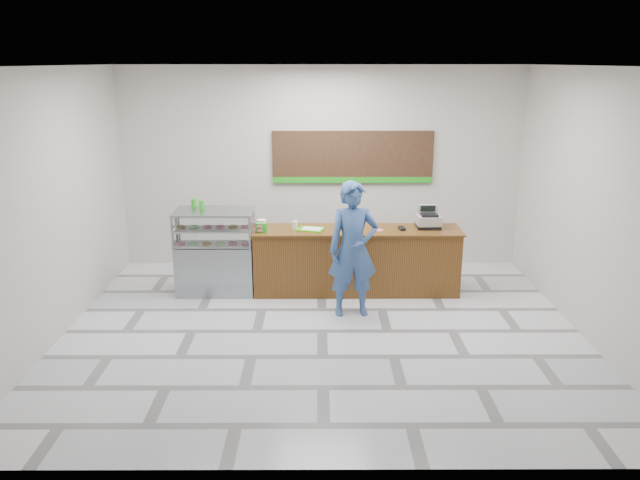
{
  "coord_description": "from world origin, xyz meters",
  "views": [
    {
      "loc": [
        -0.06,
        -7.84,
        3.56
      ],
      "look_at": [
        -0.03,
        0.9,
        1.04
      ],
      "focal_mm": 35.0,
      "sensor_mm": 36.0,
      "label": 1
    }
  ],
  "objects_px": {
    "serving_tray": "(311,229)",
    "display_case": "(216,251)",
    "customer": "(353,249)",
    "cash_register": "(428,219)",
    "sales_counter": "(356,260)"
  },
  "relations": [
    {
      "from": "cash_register",
      "to": "serving_tray",
      "type": "relative_size",
      "value": 0.86
    },
    {
      "from": "cash_register",
      "to": "customer",
      "type": "xyz_separation_m",
      "value": [
        -1.23,
        -1.02,
        -0.18
      ]
    },
    {
      "from": "display_case",
      "to": "serving_tray",
      "type": "relative_size",
      "value": 2.86
    },
    {
      "from": "display_case",
      "to": "customer",
      "type": "relative_size",
      "value": 0.68
    },
    {
      "from": "sales_counter",
      "to": "display_case",
      "type": "relative_size",
      "value": 2.45
    },
    {
      "from": "cash_register",
      "to": "customer",
      "type": "bearing_deg",
      "value": -142.63
    },
    {
      "from": "display_case",
      "to": "cash_register",
      "type": "distance_m",
      "value": 3.38
    },
    {
      "from": "display_case",
      "to": "customer",
      "type": "xyz_separation_m",
      "value": [
        2.11,
        -0.92,
        0.3
      ]
    },
    {
      "from": "display_case",
      "to": "serving_tray",
      "type": "distance_m",
      "value": 1.54
    },
    {
      "from": "serving_tray",
      "to": "display_case",
      "type": "bearing_deg",
      "value": -165.46
    },
    {
      "from": "display_case",
      "to": "customer",
      "type": "distance_m",
      "value": 2.32
    },
    {
      "from": "display_case",
      "to": "cash_register",
      "type": "bearing_deg",
      "value": 1.83
    },
    {
      "from": "serving_tray",
      "to": "customer",
      "type": "height_order",
      "value": "customer"
    },
    {
      "from": "serving_tray",
      "to": "sales_counter",
      "type": "bearing_deg",
      "value": 19.72
    },
    {
      "from": "sales_counter",
      "to": "serving_tray",
      "type": "bearing_deg",
      "value": -176.49
    }
  ]
}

